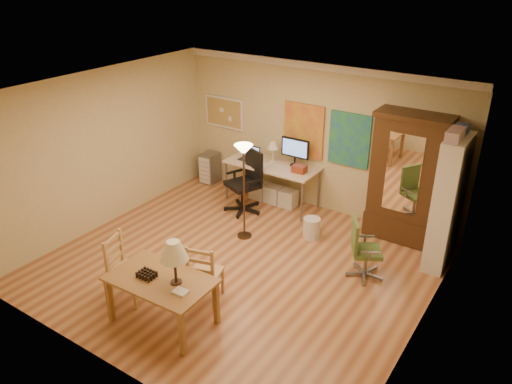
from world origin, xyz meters
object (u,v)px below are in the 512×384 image
Objects in this scene: bookshelf at (448,204)px; dining_table at (165,272)px; computer_desk at (274,179)px; office_chair_green at (363,262)px; armoire at (406,186)px; office_chair_black at (245,195)px.

dining_table is at bearing -126.69° from bookshelf.
computer_desk is 2.74m from office_chair_green.
computer_desk reaches higher than dining_table.
computer_desk is at bearing -178.17° from armoire.
armoire reaches higher than office_chair_green.
computer_desk is at bearing 173.58° from bookshelf.
bookshelf is at bearing 3.39° from office_chair_black.
office_chair_black reaches higher than office_chair_green.
computer_desk is 0.82× the size of armoire.
dining_table is 1.48× the size of office_chair_green.
office_chair_black is 3.58m from bookshelf.
bookshelf is (0.77, -0.44, 0.08)m from armoire.
computer_desk is 0.66m from office_chair_black.
computer_desk is at bearing 62.83° from office_chair_black.
office_chair_black is at bearing 163.72° from office_chair_green.
dining_table is at bearing -79.29° from computer_desk.
computer_desk is 1.52× the size of office_chair_black.
office_chair_green is (2.38, -1.35, -0.25)m from computer_desk.
office_chair_black is 2.88m from armoire.
computer_desk reaches higher than office_chair_black.
office_chair_green is at bearing -92.79° from armoire.
bookshelf reaches higher than office_chair_black.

